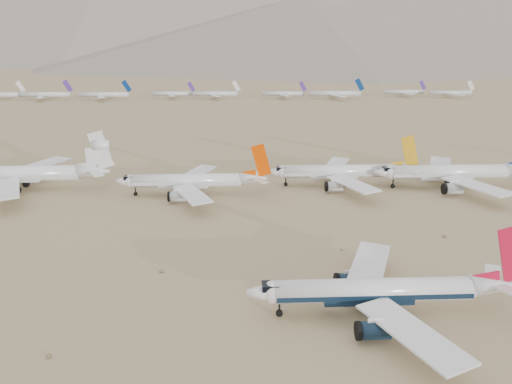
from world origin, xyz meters
TOP-DOWN VIEW (x-y plane):
  - ground at (0.00, 0.00)m, footprint 7000.00×7000.00m
  - main_airliner at (12.13, -4.43)m, footprint 47.95×46.83m
  - row2_navy_widebody at (59.23, 74.16)m, footprint 52.82×51.65m
  - row2_gold_tail at (21.98, 78.32)m, footprint 48.44×47.38m
  - row2_orange_tail at (-27.74, 69.70)m, footprint 46.52×45.51m
  - row2_white_trijet at (-83.25, 77.82)m, footprint 55.69×54.43m
  - distant_storage_row at (-53.00, 337.25)m, footprint 471.03×51.89m
  - foothills at (526.68, 1100.00)m, footprint 4637.50×1395.00m

SIDE VIEW (x-z plane):
  - ground at x=0.00m, z-range 0.00..0.00m
  - distant_storage_row at x=-53.00m, z-range -2.99..11.72m
  - main_airliner at x=12.13m, z-range -3.81..13.11m
  - row2_orange_tail at x=-27.74m, z-range -3.64..12.95m
  - row2_gold_tail at x=21.98m, z-range -3.80..13.45m
  - row2_navy_widebody at x=59.23m, z-range -4.15..14.64m
  - row2_white_trijet at x=-83.25m, z-range -4.15..15.58m
  - foothills at x=526.68m, z-range -10.35..144.65m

